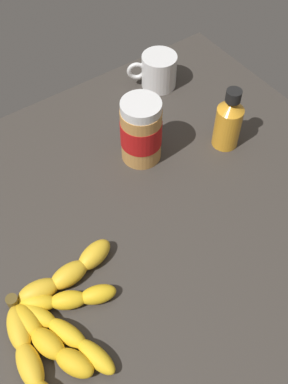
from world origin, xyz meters
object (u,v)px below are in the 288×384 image
at_px(peanut_butter_jar, 141,131).
at_px(coffee_mug, 158,71).
at_px(honey_bottle, 229,121).
at_px(banana_bunch, 55,322).

relative_size(peanut_butter_jar, coffee_mug, 1.32).
bearing_deg(peanut_butter_jar, coffee_mug, 45.27).
bearing_deg(coffee_mug, honey_bottle, -88.89).
bearing_deg(banana_bunch, coffee_mug, 38.73).
xyz_separation_m(banana_bunch, honey_bottle, (0.49, 0.15, 0.05)).
bearing_deg(banana_bunch, peanut_butter_jar, 34.89).
height_order(honey_bottle, coffee_mug, honey_bottle).
height_order(peanut_butter_jar, honey_bottle, peanut_butter_jar).
relative_size(banana_bunch, honey_bottle, 1.68).
relative_size(banana_bunch, peanut_butter_jar, 1.65).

